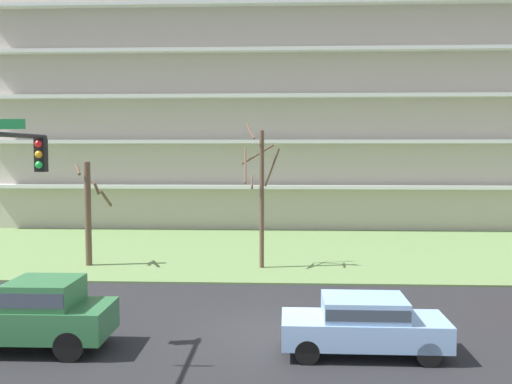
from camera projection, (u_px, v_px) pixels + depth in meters
ground at (278, 330)px, 17.73m from camera, size 160.00×160.00×0.00m
grass_lawn_strip at (280, 250)px, 31.68m from camera, size 80.00×16.00×0.08m
apartment_building at (281, 103)px, 44.84m from camera, size 42.19×12.68×18.23m
tree_far_left at (89, 211)px, 27.19m from camera, size 1.61×1.77×4.96m
tree_left at (261, 192)px, 26.63m from camera, size 1.84×1.83×6.76m
sedan_blue_center_left at (364, 323)px, 15.57m from camera, size 4.41×1.84×1.57m
pickup_green_center_right at (21, 313)px, 15.99m from camera, size 5.41×2.03×1.95m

